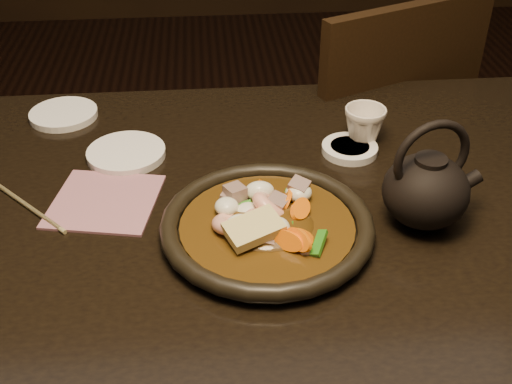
{
  "coord_description": "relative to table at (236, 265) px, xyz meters",
  "views": [
    {
      "loc": [
        -0.03,
        -0.73,
        1.31
      ],
      "look_at": [
        0.03,
        0.01,
        0.8
      ],
      "focal_mm": 45.0,
      "sensor_mm": 36.0,
      "label": 1
    }
  ],
  "objects": [
    {
      "name": "table",
      "position": [
        0.0,
        0.0,
        0.0
      ],
      "size": [
        1.6,
        0.9,
        0.75
      ],
      "color": "black",
      "rests_on": "floor"
    },
    {
      "name": "soy_dish",
      "position": [
        0.2,
        0.18,
        0.08
      ],
      "size": [
        0.09,
        0.09,
        0.01
      ],
      "primitive_type": "cylinder",
      "color": "white",
      "rests_on": "table"
    },
    {
      "name": "chopsticks",
      "position": [
        -0.32,
        0.09,
        0.08
      ],
      "size": [
        0.17,
        0.18,
        0.01
      ],
      "rotation": [
        0.0,
        0.0,
        0.76
      ],
      "color": "tan",
      "rests_on": "table"
    },
    {
      "name": "teapot",
      "position": [
        0.27,
        -0.02,
        0.14
      ],
      "size": [
        0.15,
        0.12,
        0.16
      ],
      "rotation": [
        0.0,
        0.0,
        0.21
      ],
      "color": "black",
      "rests_on": "table"
    },
    {
      "name": "chair",
      "position": [
        0.33,
        0.58,
        -0.18
      ],
      "size": [
        0.56,
        0.56,
        0.9
      ],
      "rotation": [
        0.0,
        0.0,
        3.56
      ],
      "color": "black",
      "rests_on": "floor"
    },
    {
      "name": "napkin",
      "position": [
        -0.19,
        0.07,
        0.08
      ],
      "size": [
        0.18,
        0.18,
        0.0
      ],
      "primitive_type": "cube",
      "rotation": [
        0.0,
        0.0,
        -0.2
      ],
      "color": "#9C606E",
      "rests_on": "table"
    },
    {
      "name": "plate",
      "position": [
        0.04,
        -0.03,
        0.09
      ],
      "size": [
        0.3,
        0.3,
        0.03
      ],
      "color": "black",
      "rests_on": "table"
    },
    {
      "name": "tea_cup",
      "position": [
        0.23,
        0.21,
        0.11
      ],
      "size": [
        0.07,
        0.07,
        0.07
      ],
      "primitive_type": "imported",
      "rotation": [
        0.0,
        0.0,
        0.04
      ],
      "color": "silver",
      "rests_on": "table"
    },
    {
      "name": "saucer_right",
      "position": [
        -0.17,
        0.2,
        0.08
      ],
      "size": [
        0.13,
        0.13,
        0.01
      ],
      "primitive_type": "cylinder",
      "color": "white",
      "rests_on": "table"
    },
    {
      "name": "saucer_left",
      "position": [
        -0.3,
        0.35,
        0.08
      ],
      "size": [
        0.12,
        0.12,
        0.01
      ],
      "primitive_type": "cylinder",
      "color": "white",
      "rests_on": "table"
    },
    {
      "name": "stirfry",
      "position": [
        0.04,
        -0.02,
        0.1
      ],
      "size": [
        0.16,
        0.18,
        0.06
      ],
      "color": "#3C260B",
      "rests_on": "plate"
    }
  ]
}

